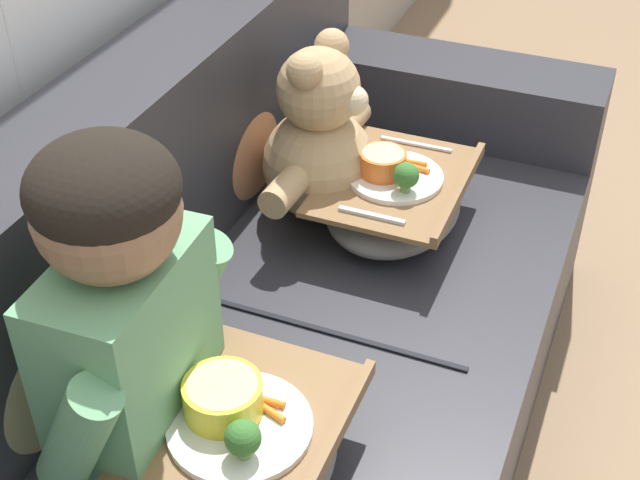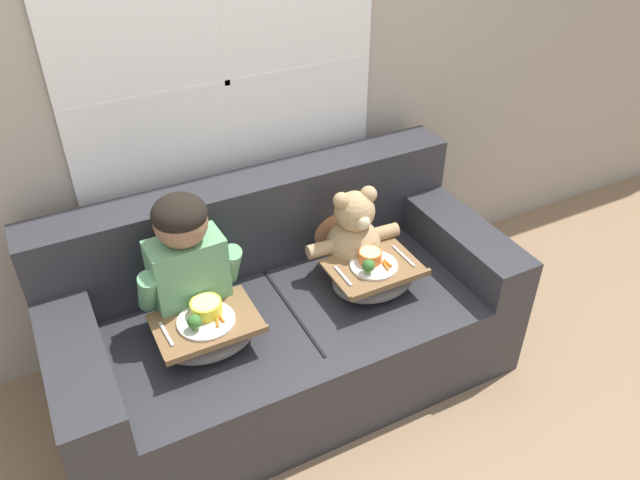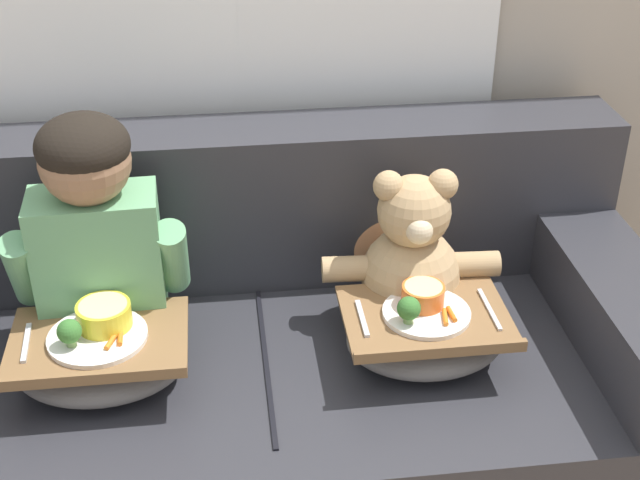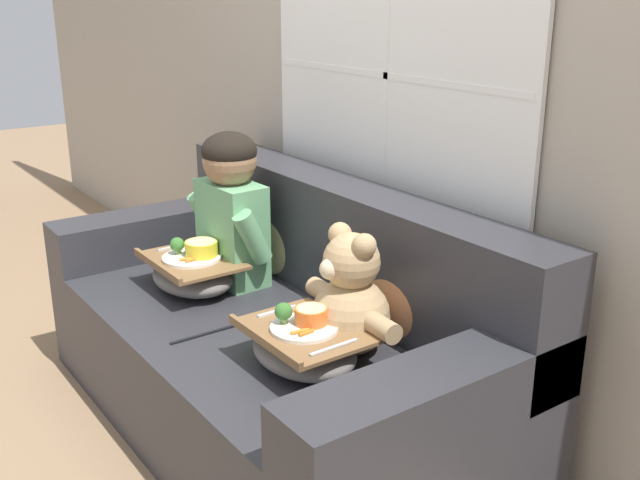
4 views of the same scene
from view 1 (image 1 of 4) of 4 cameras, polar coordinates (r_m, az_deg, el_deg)
The scene contains 8 objects.
ground_plane at distance 2.10m, azimuth -1.67°, elevation -14.38°, with size 14.00×14.00×0.00m, color #8E7051.
couch at distance 1.88m, azimuth -3.61°, elevation -7.60°, with size 1.98×0.94×0.89m.
throw_pillow_behind_child at distance 1.55m, azimuth -17.79°, elevation -6.54°, with size 0.36×0.17×0.37m.
throw_pillow_behind_teddy at distance 2.06m, azimuth -5.11°, elevation 6.95°, with size 0.32×0.16×0.33m.
child_figure at distance 1.35m, azimuth -12.50°, elevation -3.83°, with size 0.43×0.21×0.60m.
teddy_bear at distance 1.98m, azimuth 0.06°, elevation 6.16°, with size 0.46×0.32×0.42m.
lap_tray_child at distance 1.46m, azimuth -5.05°, elevation -13.31°, with size 0.41×0.30×0.21m.
lap_tray_teddy at distance 1.99m, azimuth 4.75°, elevation 2.54°, with size 0.40×0.30×0.21m.
Camera 1 is at (-1.20, -0.55, 1.64)m, focal length 50.00 mm.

